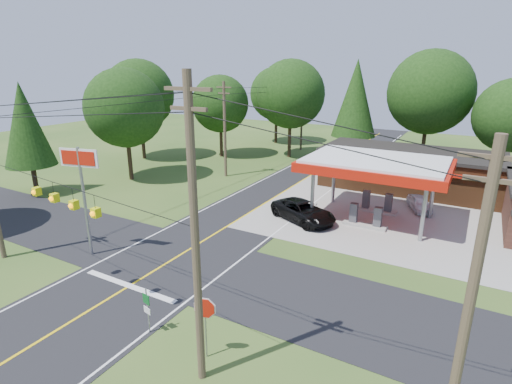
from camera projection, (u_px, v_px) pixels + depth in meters
The scene contains 17 objects.
ground at pixel (173, 260), 24.89m from camera, with size 120.00×120.00×0.00m, color #2E4F1B.
main_highway at pixel (173, 259), 24.88m from camera, with size 8.00×120.00×0.02m, color black.
cross_road at pixel (173, 259), 24.88m from camera, with size 70.00×7.00×0.02m, color black.
lane_center_yellow at pixel (173, 259), 24.88m from camera, with size 0.15×110.00×0.00m, color yellow.
gas_canopy at pixel (376, 166), 30.14m from camera, with size 10.60×7.40×4.88m.
convenience_store at pixel (409, 169), 38.67m from camera, with size 16.40×7.55×3.80m.
utility_pole_near_right at pixel (195, 236), 13.75m from camera, with size 1.80×0.30×11.50m.
utility_pole_far_left at pixel (225, 128), 41.97m from camera, with size 1.80×0.30×10.00m.
utility_pole_right_b at pixel (470, 303), 11.24m from camera, with size 1.80×0.30×10.00m.
utility_pole_north at pixel (302, 116), 55.50m from camera, with size 0.30×0.30×9.50m.
overhead_beacons at pixel (62, 187), 18.49m from camera, with size 17.04×2.04×1.03m.
treeline_backdrop at pixel (325, 105), 42.12m from camera, with size 70.27×51.59×13.30m.
suv_car at pixel (303, 211), 30.83m from camera, with size 5.56×5.56×1.55m, color black.
sedan_car at pixel (420, 203), 33.17m from camera, with size 3.47×3.47×1.18m, color white.
big_stop_sign at pixel (81, 176), 23.98m from camera, with size 2.54×0.69×6.98m.
octagonal_stop_sign at pixel (205, 313), 15.97m from camera, with size 0.93×0.34×2.83m.
route_sign_post at pixel (147, 307), 17.70m from camera, with size 0.46×0.13×2.28m.
Camera 1 is at (15.55, -16.96, 11.61)m, focal length 28.00 mm.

